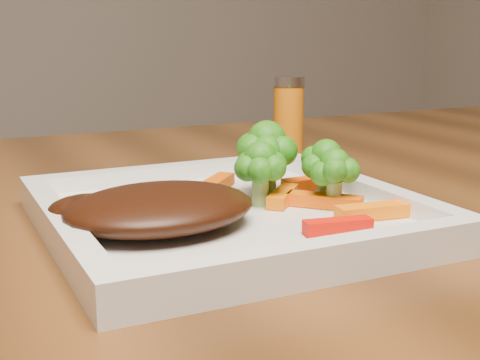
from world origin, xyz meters
name	(u,v)px	position (x,y,z in m)	size (l,w,h in m)	color
plate	(228,220)	(-0.12, -0.24, 0.76)	(0.27, 0.27, 0.01)	silver
steak	(160,208)	(-0.18, -0.25, 0.78)	(0.14, 0.11, 0.03)	black
broccoli_0	(267,155)	(-0.07, -0.20, 0.80)	(0.06, 0.06, 0.07)	#357613
broccoli_1	(326,161)	(-0.03, -0.23, 0.79)	(0.05, 0.05, 0.06)	#1E6811
broccoli_2	(335,171)	(-0.04, -0.26, 0.79)	(0.04, 0.04, 0.06)	#2B7012
broccoli_3	(260,167)	(-0.09, -0.23, 0.79)	(0.05, 0.05, 0.06)	#175C0F
carrot_0	(338,226)	(-0.07, -0.32, 0.77)	(0.05, 0.01, 0.01)	red
carrot_1	(376,211)	(-0.02, -0.30, 0.77)	(0.06, 0.02, 0.01)	orange
carrot_3	(314,182)	(-0.02, -0.20, 0.77)	(0.06, 0.02, 0.01)	#EA4703
carrot_4	(216,184)	(-0.10, -0.17, 0.77)	(0.06, 0.02, 0.01)	#CF4B03
carrot_5	(325,201)	(-0.04, -0.25, 0.77)	(0.06, 0.02, 0.01)	#E15203
carrot_6	(283,196)	(-0.07, -0.23, 0.77)	(0.05, 0.01, 0.01)	orange
spice_shaker	(288,114)	(0.08, 0.03, 0.80)	(0.04, 0.04, 0.09)	#C7670B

